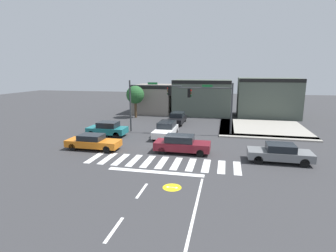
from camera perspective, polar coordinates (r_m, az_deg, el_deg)
The scene contains 15 objects.
ground_plane at distance 24.81m, azimuth 1.17°, elevation -4.38°, with size 120.00×120.00×0.00m, color #353538.
crosswalk_near at distance 20.62m, azimuth -1.29°, elevation -7.76°, with size 11.71×2.83×0.01m.
lane_markings at distance 14.23m, azimuth -3.42°, elevation -17.24°, with size 6.80×18.75×0.01m.
bike_detector_marking at distance 16.49m, azimuth 0.87°, elevation -12.95°, with size 1.14×1.14×0.01m.
curb_corner_northeast at distance 33.73m, azimuth 18.69°, elevation -0.53°, with size 10.00×10.60×0.15m.
storefront_row at distance 42.57m, azimuth 10.42°, elevation 5.95°, with size 25.01×6.30×5.78m.
traffic_signal_northwest at distance 29.97m, azimuth -4.33°, elevation 6.21°, with size 5.97×0.32×5.83m.
traffic_signal_northeast at distance 29.06m, azimuth 9.33°, elevation 5.63°, with size 5.92×0.32×5.61m.
car_teal at distance 29.27m, azimuth -12.77°, elevation -0.59°, with size 4.11×1.94×1.54m.
car_black at distance 35.34m, azimuth 1.98°, elevation 1.73°, with size 1.85×4.79×1.46m.
car_white at distance 28.25m, azimuth -0.45°, elevation -0.73°, with size 1.88×4.79×1.54m.
car_orange at distance 24.65m, azimuth -15.70°, elevation -3.27°, with size 4.75×1.76×1.35m.
car_maroon at distance 22.82m, azimuth 2.93°, elevation -3.85°, with size 4.70×1.85×1.51m.
car_gray at distance 22.18m, azimuth 22.69°, elevation -5.33°, with size 4.69×1.86×1.44m.
roadside_tree at distance 39.77m, azimuth -6.99°, elevation 6.58°, with size 2.64×2.64×4.72m.
Camera 1 is at (4.60, -23.38, 6.90)m, focal length 28.60 mm.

